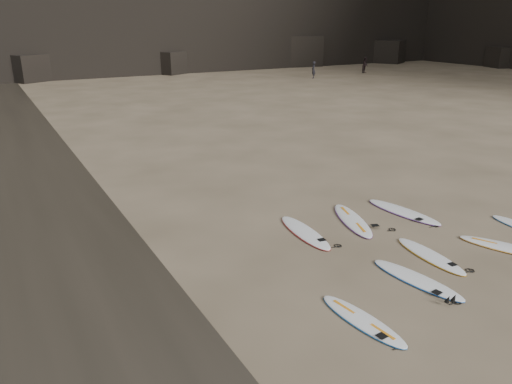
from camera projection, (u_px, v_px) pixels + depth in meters
ground at (459, 251)px, 12.99m from camera, size 240.00×240.00×0.00m
surfboard_0 at (362, 320)px, 9.96m from camera, size 0.75×2.28×0.08m
surfboard_1 at (417, 279)px, 11.50m from camera, size 0.93×2.49×0.09m
surfboard_2 at (430, 255)px, 12.65m from camera, size 0.72×2.35×0.08m
surfboard_3 at (509, 248)px, 13.07m from camera, size 1.61×2.53×0.09m
surfboard_5 at (305, 232)px, 14.02m from camera, size 0.83×2.60×0.09m
surfboard_6 at (352, 220)px, 14.85m from camera, size 1.47×2.73×0.10m
surfboard_7 at (403, 212)px, 15.49m from camera, size 0.99×2.75×0.10m
person_a at (313, 70)px, 49.33m from camera, size 0.64×0.71×1.62m
person_b at (365, 65)px, 53.97m from camera, size 1.01×0.91×1.68m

